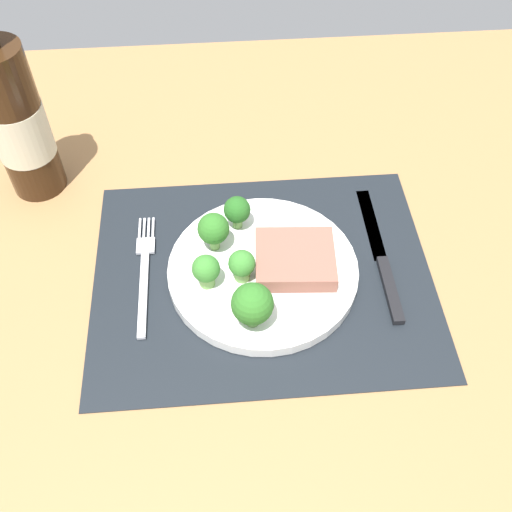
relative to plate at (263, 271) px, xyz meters
The scene contains 12 objects.
ground_plane 2.60cm from the plate, ahead, with size 140.00×110.00×3.00cm, color #996D42.
placemat 0.95cm from the plate, ahead, with size 43.26×34.47×0.30cm, color black.
plate is the anchor object (origin of this frame).
steak 4.47cm from the plate, ahead, with size 9.88×8.80×2.27cm, color #8C5647.
broccoli_center 4.57cm from the plate, 151.63° to the right, with size 3.34×3.34×4.51cm.
broccoli_back_left 8.16cm from the plate, 163.67° to the right, with size 3.44×3.44×4.73cm.
broccoli_near_fork 8.20cm from the plate, 147.41° to the left, with size 4.05×4.05×5.55cm.
broccoli_near_steak 9.49cm from the plate, 103.45° to the right, with size 4.93×4.93×6.26cm.
broccoli_front_edge 8.60cm from the plate, 110.97° to the left, with size 3.54×3.54×4.85cm.
fork 15.22cm from the plate, behind, with size 2.40×19.20×0.50cm.
knife 15.69cm from the plate, ahead, with size 1.80×23.00×0.80cm.
wine_bottle 37.93cm from the plate, 147.91° to the left, with size 7.67×7.67×30.09cm.
Camera 1 is at (-4.56, -46.09, 61.36)cm, focal length 41.89 mm.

